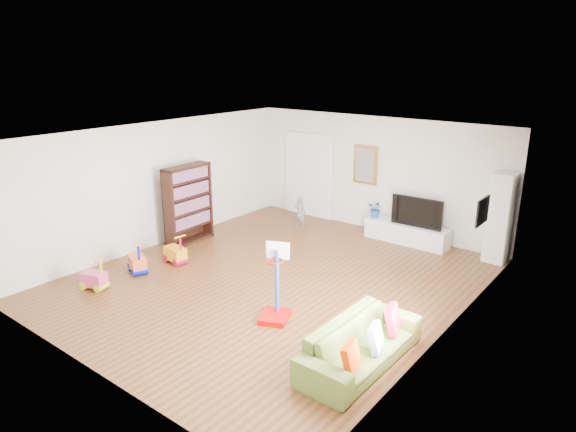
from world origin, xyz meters
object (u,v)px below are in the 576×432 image
Objects in this scene: sofa at (361,344)px; basketball_hoop at (275,283)px; media_console at (407,233)px; bookshelf at (188,204)px.

sofa is 1.73m from basketball_hoop.
basketball_hoop reaches higher than media_console.
bookshelf reaches higher than sofa.
bookshelf is 0.84× the size of sofa.
basketball_hoop is at bearing -90.43° from media_console.
basketball_hoop is (3.78, -1.60, -0.25)m from bookshelf.
bookshelf is 4.11m from basketball_hoop.
media_console is at bearing 65.46° from basketball_hoop.
bookshelf is at bearing 133.66° from basketball_hoop.
basketball_hoop is (-0.09, -4.55, 0.41)m from media_console.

